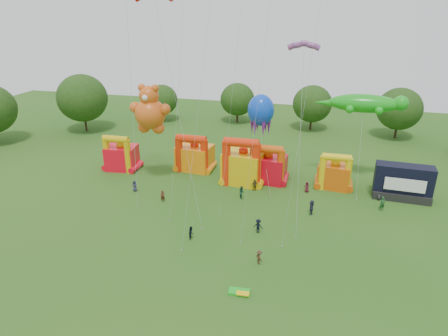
% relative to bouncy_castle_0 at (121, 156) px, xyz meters
% --- Properties ---
extents(ground, '(160.00, 160.00, 0.00)m').
position_rel_bouncy_castle_0_xyz_m(ground, '(20.76, -26.52, -2.32)').
color(ground, '#235919').
rests_on(ground, ground).
extents(tree_ring, '(126.74, 128.87, 12.07)m').
position_rel_bouncy_castle_0_xyz_m(tree_ring, '(19.55, -25.89, 3.94)').
color(tree_ring, '#352314').
rests_on(tree_ring, ground).
extents(bouncy_castle_0, '(5.22, 4.39, 6.08)m').
position_rel_bouncy_castle_0_xyz_m(bouncy_castle_0, '(0.00, 0.00, 0.00)').
color(bouncy_castle_0, red).
rests_on(bouncy_castle_0, ground).
extents(bouncy_castle_1, '(5.92, 4.98, 6.27)m').
position_rel_bouncy_castle_0_xyz_m(bouncy_castle_1, '(11.63, 2.81, 0.06)').
color(bouncy_castle_1, orange).
rests_on(bouncy_castle_1, ground).
extents(bouncy_castle_2, '(6.20, 5.21, 7.50)m').
position_rel_bouncy_castle_0_xyz_m(bouncy_castle_2, '(20.36, -0.48, 0.51)').
color(bouncy_castle_2, '#DDAE0B').
rests_on(bouncy_castle_2, ground).
extents(bouncy_castle_3, '(5.65, 4.73, 6.24)m').
position_rel_bouncy_castle_0_xyz_m(bouncy_castle_3, '(23.95, 0.99, 0.05)').
color(bouncy_castle_3, red).
rests_on(bouncy_castle_3, ground).
extents(bouncy_castle_4, '(5.03, 4.25, 5.64)m').
position_rel_bouncy_castle_0_xyz_m(bouncy_castle_4, '(33.78, 1.18, -0.16)').
color(bouncy_castle_4, '#D3540B').
rests_on(bouncy_castle_4, ground).
extents(stage_trailer, '(7.74, 3.31, 4.94)m').
position_rel_bouncy_castle_0_xyz_m(stage_trailer, '(42.93, -0.27, 0.06)').
color(stage_trailer, black).
rests_on(stage_trailer, ground).
extents(teddy_bear_kite, '(6.23, 5.84, 14.98)m').
position_rel_bouncy_castle_0_xyz_m(teddy_bear_kite, '(6.84, -3.89, 6.25)').
color(teddy_bear_kite, '#D55717').
rests_on(teddy_bear_kite, ground).
extents(gecko_kite, '(13.00, 9.43, 13.50)m').
position_rel_bouncy_castle_0_xyz_m(gecko_kite, '(36.91, 4.12, 8.68)').
color(gecko_kite, '#17A618').
rests_on(gecko_kite, ground).
extents(octopus_kite, '(5.44, 11.69, 12.60)m').
position_rel_bouncy_castle_0_xyz_m(octopus_kite, '(23.11, 1.71, 2.96)').
color(octopus_kite, blue).
rests_on(octopus_kite, ground).
extents(parafoil_kites, '(26.38, 11.04, 27.72)m').
position_rel_bouncy_castle_0_xyz_m(parafoil_kites, '(15.07, -10.65, 10.61)').
color(parafoil_kites, red).
rests_on(parafoil_kites, ground).
extents(diamond_kites, '(16.90, 16.24, 37.22)m').
position_rel_bouncy_castle_0_xyz_m(diamond_kites, '(21.26, -12.38, 13.36)').
color(diamond_kites, '#EE3D0B').
rests_on(diamond_kites, ground).
extents(folded_kite_bundle, '(2.06, 1.19, 0.31)m').
position_rel_bouncy_castle_0_xyz_m(folded_kite_bundle, '(25.24, -25.36, -2.18)').
color(folded_kite_bundle, green).
rests_on(folded_kite_bundle, ground).
extents(spectator_0, '(0.83, 0.56, 1.66)m').
position_rel_bouncy_castle_0_xyz_m(spectator_0, '(5.82, -7.27, -1.49)').
color(spectator_0, '#292A45').
rests_on(spectator_0, ground).
extents(spectator_1, '(0.73, 0.68, 1.68)m').
position_rel_bouncy_castle_0_xyz_m(spectator_1, '(11.05, -9.43, -1.48)').
color(spectator_1, '#4D1E16').
rests_on(spectator_1, ground).
extents(spectator_2, '(1.05, 1.12, 1.83)m').
position_rel_bouncy_castle_0_xyz_m(spectator_2, '(21.33, -5.70, -1.41)').
color(spectator_2, '#1C4732').
rests_on(spectator_2, ground).
extents(spectator_3, '(1.25, 0.87, 1.77)m').
position_rel_bouncy_castle_0_xyz_m(spectator_3, '(25.10, -14.23, -1.43)').
color(spectator_3, black).
rests_on(spectator_3, ground).
extents(spectator_4, '(1.10, 0.90, 1.75)m').
position_rel_bouncy_castle_0_xyz_m(spectator_4, '(22.67, -2.86, -1.44)').
color(spectator_4, '#433A1B').
rests_on(spectator_4, ground).
extents(spectator_5, '(0.68, 1.83, 1.94)m').
position_rel_bouncy_castle_0_xyz_m(spectator_5, '(31.00, -8.00, -1.35)').
color(spectator_5, '#282A43').
rests_on(spectator_5, ground).
extents(spectator_6, '(0.88, 0.66, 1.61)m').
position_rel_bouncy_castle_0_xyz_m(spectator_6, '(30.05, -1.52, -1.51)').
color(spectator_6, '#4C1521').
rests_on(spectator_6, ground).
extents(spectator_7, '(0.86, 0.74, 1.98)m').
position_rel_bouncy_castle_0_xyz_m(spectator_7, '(39.97, -4.78, -1.33)').
color(spectator_7, '#1C4724').
rests_on(spectator_7, ground).
extents(spectator_8, '(0.65, 0.80, 1.56)m').
position_rel_bouncy_castle_0_xyz_m(spectator_8, '(17.83, -17.37, -1.54)').
color(spectator_8, black).
rests_on(spectator_8, ground).
extents(spectator_9, '(1.12, 1.15, 1.58)m').
position_rel_bouncy_castle_0_xyz_m(spectator_9, '(26.23, -20.33, -1.53)').
color(spectator_9, '#3F2A19').
rests_on(spectator_9, ground).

